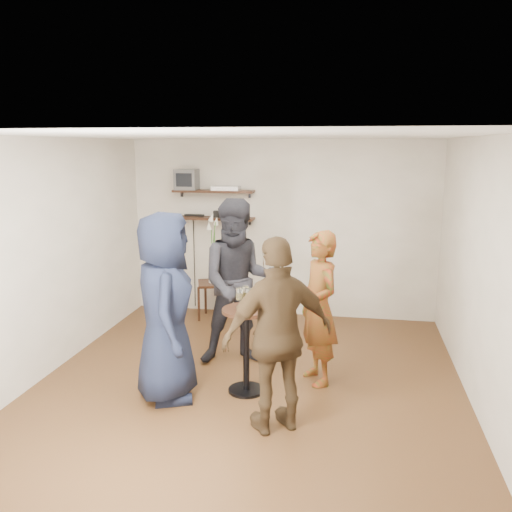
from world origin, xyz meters
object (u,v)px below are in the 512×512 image
at_px(dvd_deck, 226,188).
at_px(person_plaid, 319,308).
at_px(crt_monitor, 187,179).
at_px(person_dark, 239,282).
at_px(side_table, 214,288).
at_px(person_brown, 279,336).
at_px(person_navy, 165,307).
at_px(drinks_table, 246,339).
at_px(radio, 221,214).

distance_m(dvd_deck, person_plaid, 2.88).
height_order(crt_monitor, person_dark, crt_monitor).
distance_m(side_table, person_brown, 3.33).
xyz_separation_m(person_dark, person_navy, (-0.52, -1.04, -0.02)).
bearing_deg(crt_monitor, drinks_table, -61.45).
bearing_deg(person_navy, radio, -16.60).
bearing_deg(person_navy, crt_monitor, -6.55).
bearing_deg(crt_monitor, person_navy, -77.20).
bearing_deg(person_navy, person_plaid, -85.33).
bearing_deg(dvd_deck, radio, 180.00).
xyz_separation_m(drinks_table, person_navy, (-0.76, -0.27, 0.37)).
bearing_deg(person_brown, person_plaid, -136.67).
xyz_separation_m(person_plaid, person_dark, (-0.94, 0.38, 0.14)).
height_order(radio, side_table, radio).
bearing_deg(person_plaid, side_table, -168.07).
relative_size(crt_monitor, person_brown, 0.18).
bearing_deg(person_dark, crt_monitor, 105.87).
bearing_deg(dvd_deck, person_dark, -72.27).
relative_size(crt_monitor, radio, 1.45).
xyz_separation_m(person_plaid, person_brown, (-0.28, -1.07, 0.05)).
bearing_deg(person_dark, dvd_deck, 90.76).
height_order(side_table, person_plaid, person_plaid).
bearing_deg(person_plaid, radio, -172.62).
relative_size(crt_monitor, drinks_table, 0.36).
xyz_separation_m(side_table, person_navy, (0.20, -2.59, 0.49)).
distance_m(crt_monitor, dvd_deck, 0.60).
bearing_deg(side_table, person_dark, -65.13).
xyz_separation_m(person_navy, person_brown, (1.19, -0.42, -0.07)).
relative_size(radio, person_dark, 0.11).
xyz_separation_m(drinks_table, person_brown, (0.43, -0.68, 0.30)).
distance_m(crt_monitor, side_table, 1.65).
bearing_deg(side_table, person_plaid, -49.38).
height_order(drinks_table, person_navy, person_navy).
height_order(dvd_deck, drinks_table, dvd_deck).
relative_size(crt_monitor, person_plaid, 0.19).
distance_m(person_dark, person_navy, 1.16).
bearing_deg(person_dark, radio, 93.05).
xyz_separation_m(radio, person_dark, (0.66, -1.82, -0.55)).
xyz_separation_m(person_plaid, person_navy, (-1.46, -0.65, 0.12)).
xyz_separation_m(crt_monitor, person_navy, (0.65, -2.85, -1.07)).
distance_m(radio, person_navy, 2.91).
height_order(side_table, drinks_table, drinks_table).
xyz_separation_m(dvd_deck, radio, (-0.08, 0.00, -0.38)).
height_order(radio, person_navy, person_navy).
distance_m(crt_monitor, person_plaid, 3.27).
xyz_separation_m(crt_monitor, person_plaid, (2.11, -2.20, -1.19)).
bearing_deg(crt_monitor, person_dark, -57.16).
relative_size(side_table, person_brown, 0.32).
xyz_separation_m(dvd_deck, side_table, (-0.14, -0.26, -1.44)).
distance_m(side_table, person_plaid, 2.58).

